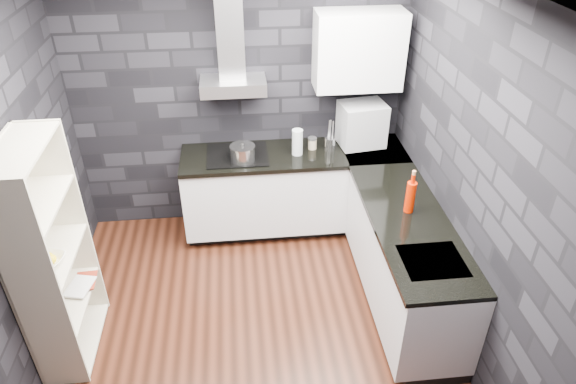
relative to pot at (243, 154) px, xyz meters
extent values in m
plane|color=#3B1B10|center=(0.00, -1.18, -0.98)|extent=(3.20, 3.20, 0.00)
cube|color=black|center=(0.00, 0.44, 0.37)|extent=(3.20, 0.05, 2.70)
cube|color=black|center=(0.00, -2.81, 0.37)|extent=(3.20, 0.05, 2.70)
cube|color=black|center=(-1.63, -1.18, 0.37)|extent=(0.05, 3.20, 2.70)
cube|color=black|center=(1.62, -1.18, 0.37)|extent=(0.05, 3.20, 2.70)
cube|color=black|center=(0.50, 0.16, -0.93)|extent=(2.18, 0.50, 0.10)
cube|color=black|center=(1.34, -1.08, -0.93)|extent=(0.50, 1.78, 0.10)
cube|color=silver|center=(0.50, 0.12, -0.50)|extent=(2.20, 0.60, 0.76)
cube|color=silver|center=(1.30, -1.08, -0.50)|extent=(0.60, 1.80, 0.76)
cube|color=black|center=(0.50, 0.11, -0.10)|extent=(2.20, 0.62, 0.04)
cube|color=black|center=(1.29, -1.08, -0.10)|extent=(0.62, 1.80, 0.04)
cube|color=black|center=(1.30, 0.12, -0.10)|extent=(0.62, 0.62, 0.04)
cube|color=silver|center=(-0.05, 0.25, 0.58)|extent=(0.60, 0.34, 0.12)
cube|color=silver|center=(-0.05, 0.32, 1.09)|extent=(0.24, 0.20, 0.90)
cube|color=silver|center=(1.10, 0.24, 0.87)|extent=(0.80, 0.35, 0.70)
cube|color=black|center=(-0.05, 0.12, -0.07)|extent=(0.58, 0.50, 0.01)
cube|color=silver|center=(1.30, -1.58, -0.09)|extent=(0.44, 0.40, 0.01)
cylinder|color=#BBBBBF|center=(0.00, 0.00, 0.00)|extent=(0.24, 0.24, 0.13)
cylinder|color=silver|center=(0.53, 0.08, 0.05)|extent=(0.13, 0.13, 0.26)
cylinder|color=tan|center=(0.69, 0.18, -0.03)|extent=(0.11, 0.11, 0.10)
cylinder|color=#BBBBBF|center=(0.86, 0.13, -0.01)|extent=(0.12, 0.12, 0.13)
cube|color=#9FA1A6|center=(1.18, 0.21, 0.15)|extent=(0.47, 0.39, 0.43)
cylinder|color=#AB1900|center=(1.31, -0.97, 0.05)|extent=(0.10, 0.10, 0.27)
cube|color=beige|center=(-1.42, -1.26, -0.08)|extent=(0.43, 0.84, 1.80)
imported|color=white|center=(-1.42, -1.34, -0.04)|extent=(0.28, 0.28, 0.06)
imported|color=maroon|center=(-1.40, -1.06, -0.41)|extent=(0.17, 0.03, 0.22)
imported|color=#B2B2B2|center=(-1.43, -1.11, -0.39)|extent=(0.18, 0.06, 0.24)
camera|label=1|loc=(-0.03, -4.26, 2.33)|focal=32.00mm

